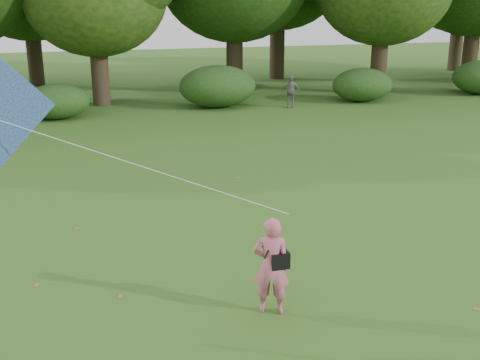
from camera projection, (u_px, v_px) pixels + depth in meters
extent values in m
plane|color=#265114|center=(316.00, 294.00, 10.14)|extent=(100.00, 100.00, 0.00)
imported|color=#C15A77|center=(271.00, 266.00, 9.36)|extent=(0.68, 0.57, 1.59)
imported|color=slate|center=(291.00, 91.00, 27.02)|extent=(0.92, 0.63, 1.45)
cube|color=black|center=(279.00, 260.00, 9.34)|extent=(0.30, 0.20, 0.26)
cylinder|color=black|center=(272.00, 243.00, 9.21)|extent=(0.33, 0.14, 0.47)
cylinder|color=white|center=(137.00, 165.00, 8.84)|extent=(4.37, 1.19, 1.60)
cylinder|color=#3A2D1E|center=(100.00, 71.00, 27.44)|extent=(0.80, 0.80, 3.15)
cylinder|color=#3A2D1E|center=(235.00, 57.00, 31.13)|extent=(0.86, 0.86, 3.67)
cylinder|color=#3A2D1E|center=(379.00, 60.00, 30.81)|extent=(0.83, 0.83, 3.43)
cylinder|color=#3A2D1E|center=(471.00, 50.00, 34.52)|extent=(0.87, 0.87, 3.78)
cylinder|color=#3A2D1E|center=(35.00, 54.00, 33.43)|extent=(0.84, 0.84, 3.50)
cylinder|color=#3A2D1E|center=(277.00, 45.00, 36.30)|extent=(0.90, 0.90, 4.02)
cylinder|color=#3A2D1E|center=(456.00, 44.00, 40.41)|extent=(0.85, 0.85, 3.57)
ellipsoid|color=#264919|center=(57.00, 102.00, 24.49)|extent=(2.66, 2.09, 1.42)
ellipsoid|color=#264919|center=(218.00, 86.00, 27.08)|extent=(3.50, 2.75, 1.88)
ellipsoid|color=#264919|center=(362.00, 85.00, 28.60)|extent=(2.94, 2.31, 1.58)
cube|color=olive|center=(238.00, 178.00, 16.65)|extent=(0.14, 0.14, 0.01)
cube|color=olive|center=(477.00, 309.00, 9.64)|extent=(0.14, 0.14, 0.01)
cube|color=olive|center=(240.00, 155.00, 18.99)|extent=(0.12, 0.14, 0.01)
cube|color=olive|center=(37.00, 285.00, 10.45)|extent=(0.12, 0.14, 0.01)
cube|color=olive|center=(120.00, 296.00, 10.07)|extent=(0.10, 0.13, 0.01)
cube|color=olive|center=(77.00, 228.00, 13.01)|extent=(0.14, 0.12, 0.01)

